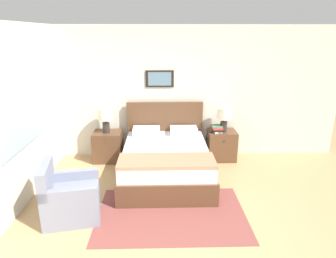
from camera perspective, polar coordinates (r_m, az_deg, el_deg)
name	(u,v)px	position (r m, az deg, el deg)	size (l,w,h in m)	color
ground_plane	(179,254)	(3.76, 2.09, -22.66)	(16.00, 16.00, 0.00)	tan
wall_back	(170,93)	(6.01, 0.43, 6.87)	(6.83, 0.09, 2.60)	beige
wall_left	(23,113)	(4.94, -25.89, 2.70)	(0.08, 5.41, 2.60)	beige
area_rug_main	(171,214)	(4.40, 0.65, -15.84)	(2.08, 1.41, 0.01)	brown
bed	(166,161)	(5.29, -0.42, -6.02)	(1.51, 2.00, 1.14)	brown
armchair	(69,199)	(4.40, -18.29, -12.48)	(0.83, 0.77, 0.81)	gray
nightstand_near_window	(108,146)	(6.08, -11.35, -3.23)	(0.55, 0.48, 0.59)	brown
nightstand_by_door	(221,145)	(6.11, 10.15, -3.04)	(0.55, 0.48, 0.59)	brown
table_lamp_near_window	(105,116)	(5.86, -11.83, 2.36)	(0.28, 0.28, 0.48)	#2D2823
table_lamp_by_door	(224,116)	(5.90, 10.66, 2.53)	(0.28, 0.28, 0.48)	#2D2823
book_thick_bottom	(217,131)	(5.94, 9.23, -0.38)	(0.19, 0.25, 0.04)	silver
book_hardcover_middle	(217,129)	(5.93, 9.25, -0.03)	(0.25, 0.27, 0.04)	#232328
book_novel_upper	(217,128)	(5.92, 9.27, 0.28)	(0.21, 0.29, 0.03)	#B7332D
book_slim_near_top	(217,126)	(5.91, 9.28, 0.53)	(0.21, 0.21, 0.03)	#4C7551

